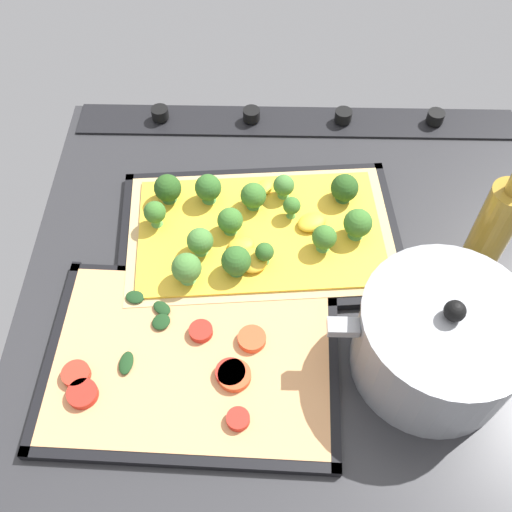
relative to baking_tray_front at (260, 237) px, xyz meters
The scene contains 8 objects.
ground_plane 9.20cm from the baking_tray_front, 129.57° to the left, with size 75.40×69.34×3.00cm, color #28282B.
stove_control_panel 24.90cm from the baking_tray_front, 103.32° to the right, with size 72.38×7.00×2.60cm.
baking_tray_front is the anchor object (origin of this frame).
broccoli_pizza 2.04cm from the baking_tray_front, ahead, with size 38.61×25.45×6.07cm.
baking_tray_back 20.78cm from the baking_tray_front, 67.29° to the left, with size 36.71×27.44×1.30cm.
veggie_pizza_back 20.99cm from the baking_tray_front, 67.17° to the left, with size 34.24×24.97×1.90cm.
cooking_pot 28.76cm from the baking_tray_front, 137.89° to the left, with size 26.34×19.52×14.02cm.
oil_bottle 31.09cm from the baking_tray_front, behind, with size 4.90×4.90×20.15cm.
Camera 1 is at (5.28, 43.89, 67.31)cm, focal length 41.47 mm.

